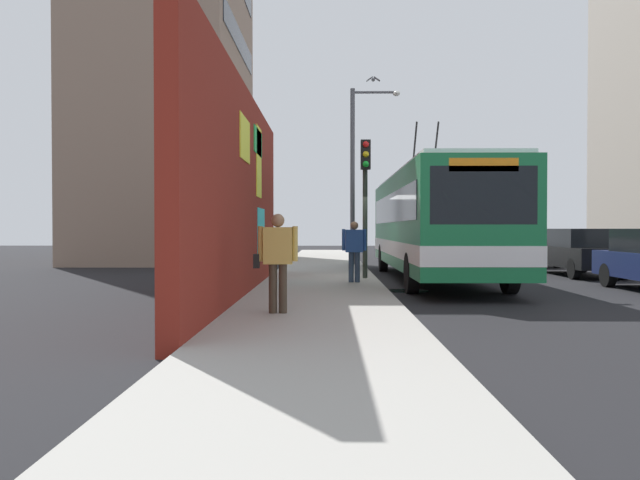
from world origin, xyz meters
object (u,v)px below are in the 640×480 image
(city_bus, at_px, (433,221))
(street_lamp, at_px, (358,164))
(parked_car_champagne, at_px, (525,246))
(pedestrian_at_curb, at_px, (354,247))
(traffic_light, at_px, (365,185))
(pedestrian_near_wall, at_px, (277,255))
(parked_car_black, at_px, (578,251))

(city_bus, relative_size, street_lamp, 1.78)
(city_bus, distance_m, parked_car_champagne, 9.38)
(city_bus, bearing_deg, parked_car_champagne, -33.90)
(city_bus, height_order, pedestrian_at_curb, city_bus)
(city_bus, xyz_separation_m, parked_car_champagne, (7.74, -5.20, -0.99))
(city_bus, relative_size, traffic_light, 3.13)
(traffic_light, bearing_deg, pedestrian_near_wall, 165.57)
(city_bus, xyz_separation_m, pedestrian_near_wall, (-8.65, 4.07, -0.68))
(city_bus, relative_size, parked_car_black, 2.60)
(parked_car_black, bearing_deg, city_bus, 111.19)
(pedestrian_near_wall, distance_m, street_lamp, 14.94)
(pedestrian_near_wall, distance_m, traffic_light, 7.91)
(pedestrian_at_curb, height_order, traffic_light, traffic_light)
(parked_car_black, distance_m, parked_car_champagne, 5.72)
(pedestrian_at_curb, bearing_deg, pedestrian_near_wall, 165.90)
(city_bus, distance_m, pedestrian_at_curb, 3.59)
(pedestrian_near_wall, bearing_deg, city_bus, -25.21)
(parked_car_champagne, bearing_deg, pedestrian_at_curb, 142.88)
(city_bus, relative_size, parked_car_champagne, 2.90)
(parked_car_champagne, height_order, street_lamp, street_lamp)
(parked_car_champagne, bearing_deg, traffic_light, 140.50)
(parked_car_champagne, relative_size, pedestrian_at_curb, 2.65)
(city_bus, relative_size, pedestrian_near_wall, 7.41)
(city_bus, bearing_deg, traffic_light, 118.71)
(parked_car_black, bearing_deg, parked_car_champagne, 0.00)
(city_bus, height_order, street_lamp, street_lamp)
(parked_car_black, height_order, traffic_light, traffic_light)
(city_bus, height_order, pedestrian_near_wall, city_bus)
(pedestrian_at_curb, bearing_deg, traffic_light, -16.04)
(pedestrian_near_wall, relative_size, traffic_light, 0.42)
(parked_car_black, relative_size, parked_car_champagne, 1.12)
(pedestrian_at_curb, distance_m, pedestrian_near_wall, 6.39)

